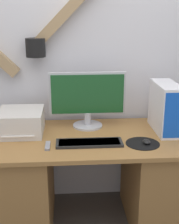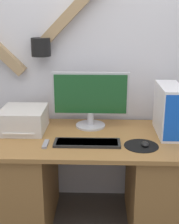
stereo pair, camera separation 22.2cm
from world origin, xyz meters
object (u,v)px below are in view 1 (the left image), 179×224
object	(u,v)px
printer	(21,122)
remote_control	(48,146)
computer_tower	(166,108)
mouse	(147,142)
monitor	(88,98)
keyboard	(89,143)

from	to	relation	value
printer	remote_control	bearing A→B (deg)	-52.73
computer_tower	remote_control	xyz separation A→B (m)	(-0.88, -0.25, -0.18)
mouse	remote_control	size ratio (longest dim) A/B	0.55
monitor	keyboard	xyz separation A→B (m)	(-0.01, -0.36, -0.23)
monitor	printer	distance (m)	0.54
monitor	computer_tower	world-z (taller)	monitor
mouse	remote_control	world-z (taller)	mouse
monitor	mouse	size ratio (longest dim) A/B	8.29
monitor	computer_tower	size ratio (longest dim) A/B	1.48
computer_tower	printer	bearing A→B (deg)	178.31
monitor	remote_control	bearing A→B (deg)	-127.61
mouse	printer	distance (m)	0.94
keyboard	mouse	xyz separation A→B (m)	(0.39, -0.03, 0.01)
keyboard	printer	bearing A→B (deg)	152.96
monitor	printer	bearing A→B (deg)	-168.53
keyboard	remote_control	xyz separation A→B (m)	(-0.28, -0.03, -0.00)
monitor	printer	size ratio (longest dim) A/B	1.65
mouse	remote_control	xyz separation A→B (m)	(-0.68, 0.00, -0.01)
computer_tower	remote_control	distance (m)	0.93
mouse	printer	bearing A→B (deg)	162.49
keyboard	printer	world-z (taller)	printer
keyboard	monitor	bearing A→B (deg)	88.19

